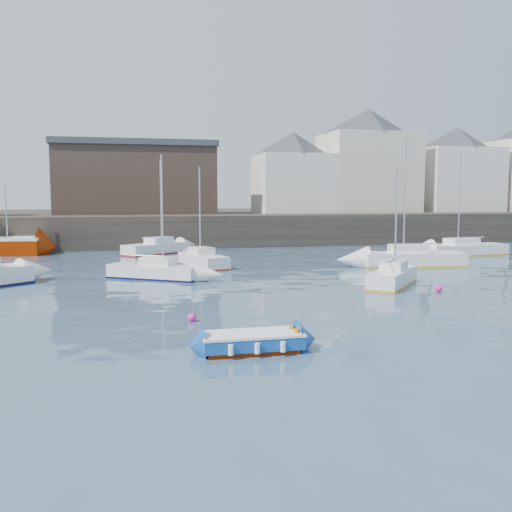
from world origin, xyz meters
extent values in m
plane|color=#2D4760|center=(0.00, 0.00, 0.00)|extent=(220.00, 220.00, 0.00)
cube|color=#28231E|center=(0.00, 35.00, 1.50)|extent=(90.00, 5.00, 3.00)
cube|color=#28231E|center=(0.00, 53.00, 1.40)|extent=(90.00, 32.00, 2.80)
cube|color=beige|center=(20.00, 42.00, 7.30)|extent=(10.00, 8.00, 9.00)
pyramid|color=#3A3D44|center=(20.00, 42.00, 13.20)|extent=(13.36, 13.36, 2.80)
cube|color=white|center=(31.00, 41.50, 6.55)|extent=(9.00, 7.00, 7.50)
pyramid|color=#3A3D44|center=(31.00, 41.50, 11.53)|extent=(11.88, 11.88, 2.45)
cube|color=white|center=(11.00, 41.50, 6.05)|extent=(8.00, 7.00, 6.50)
pyramid|color=#3A3D44|center=(11.00, 41.50, 10.53)|extent=(11.14, 11.14, 2.45)
cube|color=#3D2D26|center=(-6.00, 43.00, 6.30)|extent=(16.00, 10.00, 7.00)
cube|color=#3A3D44|center=(-6.00, 43.00, 10.10)|extent=(16.40, 10.40, 0.60)
cube|color=#842000|center=(-3.37, -2.00, 0.07)|extent=(2.91, 1.20, 0.14)
cube|color=#144CA6|center=(-3.37, -2.00, 0.34)|extent=(3.17, 1.36, 0.40)
cube|color=white|center=(-3.37, -2.00, 0.58)|extent=(3.23, 1.39, 0.07)
cube|color=white|center=(-3.37, -2.00, 0.41)|extent=(2.53, 0.95, 0.36)
cube|color=tan|center=(-3.37, -2.00, 0.50)|extent=(0.23, 0.95, 0.05)
cylinder|color=white|center=(-4.18, -1.22, 0.32)|extent=(0.16, 0.16, 0.32)
cylinder|color=white|center=(-4.18, -2.78, 0.32)|extent=(0.16, 0.16, 0.32)
cylinder|color=white|center=(-3.36, -1.22, 0.32)|extent=(0.16, 0.16, 0.32)
cylinder|color=white|center=(-3.37, -2.78, 0.32)|extent=(0.16, 0.16, 0.32)
cylinder|color=white|center=(-2.55, -1.22, 0.32)|extent=(0.16, 0.16, 0.32)
cylinder|color=white|center=(-2.55, -2.78, 0.32)|extent=(0.16, 0.16, 0.32)
cylinder|color=silver|center=(-16.72, 31.30, 3.66)|extent=(0.11, 0.11, 4.44)
cube|color=white|center=(-5.53, 14.75, 0.42)|extent=(5.66, 4.51, 0.84)
cube|color=#090C39|center=(-5.53, 14.75, 0.06)|extent=(5.72, 4.55, 0.11)
cube|color=white|center=(-5.29, 14.59, 1.07)|extent=(2.37, 2.18, 0.46)
cylinder|color=silver|center=(-5.06, 14.44, 4.05)|extent=(0.09, 0.09, 6.42)
cube|color=white|center=(6.95, 9.05, 0.44)|extent=(4.38, 4.70, 0.88)
cube|color=gold|center=(6.95, 9.05, 0.06)|extent=(4.42, 4.75, 0.12)
cube|color=white|center=(7.11, 9.24, 1.12)|extent=(2.00, 2.06, 0.49)
cylinder|color=silver|center=(7.27, 9.42, 3.68)|extent=(0.10, 0.10, 5.61)
cube|color=white|center=(12.30, 16.69, 0.48)|extent=(7.20, 3.20, 0.96)
cube|color=gold|center=(12.30, 16.69, 0.06)|extent=(7.28, 3.24, 0.13)
cube|color=white|center=(11.95, 16.74, 1.23)|extent=(2.65, 2.00, 0.54)
cylinder|color=silver|center=(11.61, 16.79, 4.96)|extent=(0.11, 0.11, 8.00)
cube|color=white|center=(-1.98, 19.63, 0.43)|extent=(3.04, 5.47, 0.85)
cube|color=maroon|center=(-1.98, 19.63, 0.06)|extent=(3.07, 5.53, 0.11)
cube|color=white|center=(-2.05, 19.88, 1.09)|extent=(1.71, 2.10, 0.47)
cylinder|color=silver|center=(-2.12, 20.13, 3.85)|extent=(0.09, 0.09, 6.00)
cube|color=white|center=(20.06, 22.41, 0.45)|extent=(7.07, 2.68, 0.89)
cube|color=gold|center=(20.06, 22.41, 0.06)|extent=(7.15, 2.71, 0.12)
cube|color=white|center=(19.71, 22.38, 1.14)|extent=(2.54, 1.83, 0.50)
cylinder|color=silver|center=(19.36, 22.36, 4.88)|extent=(0.10, 0.10, 7.98)
cube|color=white|center=(-4.68, 29.00, 0.45)|extent=(5.89, 5.19, 0.90)
cube|color=maroon|center=(-4.68, 29.00, 0.06)|extent=(5.95, 5.25, 0.12)
cube|color=white|center=(-4.44, 29.18, 1.15)|extent=(2.53, 2.42, 0.50)
cylinder|color=silver|center=(-4.21, 29.37, 4.34)|extent=(0.10, 0.10, 6.88)
sphere|color=#F620A7|center=(-4.71, 2.77, 0.00)|extent=(0.34, 0.34, 0.34)
sphere|color=#F620A7|center=(8.38, 6.73, 0.00)|extent=(0.39, 0.39, 0.39)
sphere|color=#F620A7|center=(-6.33, 16.31, 0.00)|extent=(0.42, 0.42, 0.42)
camera|label=1|loc=(-7.19, -19.22, 4.97)|focal=40.00mm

